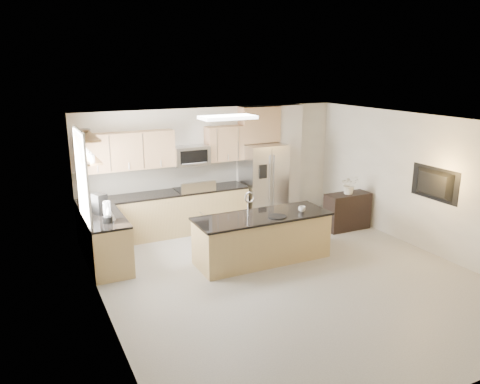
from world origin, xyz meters
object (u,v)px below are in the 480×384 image
range (194,209)px  kettle (109,213)px  coffee_maker (100,204)px  microwave (191,156)px  blender (107,213)px  flower_vase (350,180)px  refrigerator (263,183)px  credenza (347,211)px  platter (277,217)px  bowl (82,130)px  island (262,238)px  cup (302,209)px  television (431,184)px

range → kettle: size_ratio=4.12×
coffee_maker → microwave: bearing=25.5°
blender → kettle: (0.05, 0.14, -0.04)m
kettle → flower_vase: size_ratio=0.44×
microwave → refrigerator: size_ratio=0.43×
credenza → platter: 2.51m
bowl → coffee_maker: bearing=-58.7°
kettle → bowl: bearing=108.6°
range → flower_vase: size_ratio=1.81×
platter → flower_vase: flower_vase is taller
island → cup: 0.90m
range → television: (3.51, -3.12, 0.88)m
range → refrigerator: refrigerator is taller
credenza → blender: 5.14m
flower_vase → television: (0.49, -1.72, 0.24)m
cup → blender: (-3.36, 0.77, 0.16)m
refrigerator → flower_vase: bearing=-44.9°
flower_vase → refrigerator: bearing=135.1°
refrigerator → television: 3.62m
microwave → kettle: size_ratio=2.75×
blender → kettle: blender is taller
range → platter: range is taller
credenza → cup: bearing=-154.6°
platter → coffee_maker: (-2.82, 1.40, 0.22)m
kettle → platter: bearing=-19.8°
television → kettle: bearing=71.7°
bowl → range: bearing=15.4°
island → coffee_maker: island is taller
blender → coffee_maker: blender is taller
coffee_maker → cup: bearing=-21.4°
island → platter: island is taller
range → coffee_maker: size_ratio=3.12×
range → flower_vase: (3.02, -1.40, 0.64)m
microwave → flower_vase: microwave is taller
coffee_maker → flower_vase: bearing=-5.9°
kettle → island: bearing=-16.9°
refrigerator → kettle: size_ratio=6.44×
bowl → television: bearing=-23.5°
range → bowl: size_ratio=3.19×
coffee_maker → bowl: 1.32m
range → platter: size_ratio=3.56×
microwave → range: bearing=-90.0°
microwave → island: (0.53, -2.19, -1.19)m
cup → platter: cup is taller
kettle → television: bearing=-18.3°
range → credenza: 3.32m
credenza → platter: (-2.30, -0.90, 0.47)m
credenza → cup: (-1.74, -0.83, 0.52)m
range → coffee_maker: 2.35m
television → blender: bearing=73.2°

